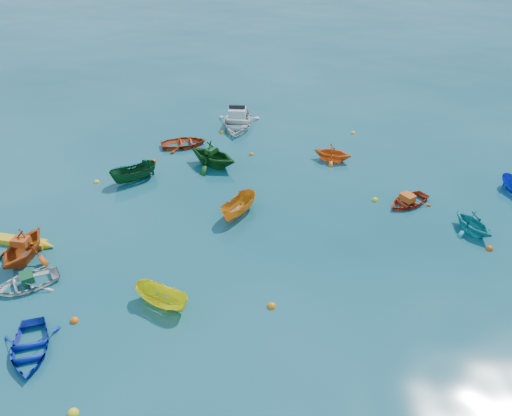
{
  "coord_description": "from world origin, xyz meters",
  "views": [
    {
      "loc": [
        -0.06,
        -17.05,
        15.14
      ],
      "look_at": [
        0.0,
        5.0,
        0.4
      ],
      "focal_mm": 35.0,
      "sensor_mm": 36.0,
      "label": 1
    }
  ],
  "objects_px": {
    "dinghy_blue_sw": "(31,352)",
    "kayak_yellow": "(18,243)",
    "dinghy_white_near": "(27,286)",
    "motorboat_white": "(238,126)"
  },
  "relations": [
    {
      "from": "dinghy_blue_sw",
      "to": "kayak_yellow",
      "type": "distance_m",
      "value": 7.47
    },
    {
      "from": "kayak_yellow",
      "to": "dinghy_blue_sw",
      "type": "bearing_deg",
      "value": -142.79
    },
    {
      "from": "dinghy_blue_sw",
      "to": "dinghy_white_near",
      "type": "distance_m",
      "value": 3.99
    },
    {
      "from": "kayak_yellow",
      "to": "motorboat_white",
      "type": "xyz_separation_m",
      "value": [
        10.49,
        13.79,
        0.0
      ]
    },
    {
      "from": "dinghy_white_near",
      "to": "motorboat_white",
      "type": "xyz_separation_m",
      "value": [
        8.85,
        16.88,
        0.0
      ]
    },
    {
      "from": "dinghy_white_near",
      "to": "kayak_yellow",
      "type": "bearing_deg",
      "value": 177.91
    },
    {
      "from": "kayak_yellow",
      "to": "motorboat_white",
      "type": "distance_m",
      "value": 17.33
    },
    {
      "from": "kayak_yellow",
      "to": "motorboat_white",
      "type": "height_order",
      "value": "motorboat_white"
    },
    {
      "from": "dinghy_blue_sw",
      "to": "motorboat_white",
      "type": "bearing_deg",
      "value": 54.7
    },
    {
      "from": "dinghy_white_near",
      "to": "kayak_yellow",
      "type": "height_order",
      "value": "dinghy_white_near"
    }
  ]
}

